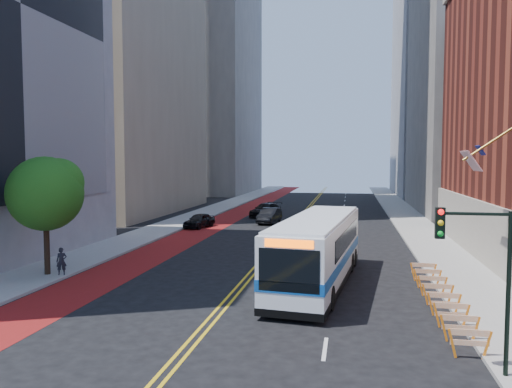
{
  "coord_description": "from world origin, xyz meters",
  "views": [
    {
      "loc": [
        5.6,
        -19.33,
        6.69
      ],
      "look_at": [
        0.43,
        8.0,
        4.74
      ],
      "focal_mm": 35.0,
      "sensor_mm": 36.0,
      "label": 1
    }
  ],
  "objects_px": {
    "traffic_signal": "(478,258)",
    "transit_bus": "(318,249)",
    "street_tree": "(47,191)",
    "car_c": "(266,210)",
    "car_b": "(269,216)",
    "car_a": "(199,220)",
    "pedestrian": "(62,261)"
  },
  "relations": [
    {
      "from": "traffic_signal",
      "to": "car_c",
      "type": "height_order",
      "value": "traffic_signal"
    },
    {
      "from": "traffic_signal",
      "to": "transit_bus",
      "type": "bearing_deg",
      "value": 117.21
    },
    {
      "from": "transit_bus",
      "to": "pedestrian",
      "type": "bearing_deg",
      "value": -169.31
    },
    {
      "from": "transit_bus",
      "to": "traffic_signal",
      "type": "bearing_deg",
      "value": -56.36
    },
    {
      "from": "street_tree",
      "to": "car_a",
      "type": "relative_size",
      "value": 1.62
    },
    {
      "from": "street_tree",
      "to": "car_c",
      "type": "height_order",
      "value": "street_tree"
    },
    {
      "from": "street_tree",
      "to": "pedestrian",
      "type": "relative_size",
      "value": 4.32
    },
    {
      "from": "car_a",
      "to": "car_c",
      "type": "xyz_separation_m",
      "value": [
        4.85,
        10.33,
        0.08
      ]
    },
    {
      "from": "street_tree",
      "to": "car_b",
      "type": "bearing_deg",
      "value": 71.57
    },
    {
      "from": "transit_bus",
      "to": "pedestrian",
      "type": "distance_m",
      "value": 14.45
    },
    {
      "from": "transit_bus",
      "to": "car_c",
      "type": "xyz_separation_m",
      "value": [
        -8.0,
        30.51,
        -1.12
      ]
    },
    {
      "from": "pedestrian",
      "to": "car_c",
      "type": "bearing_deg",
      "value": 50.75
    },
    {
      "from": "street_tree",
      "to": "transit_bus",
      "type": "distance_m",
      "value": 15.55
    },
    {
      "from": "car_a",
      "to": "car_c",
      "type": "relative_size",
      "value": 0.77
    },
    {
      "from": "car_b",
      "to": "pedestrian",
      "type": "bearing_deg",
      "value": -101.5
    },
    {
      "from": "car_a",
      "to": "pedestrian",
      "type": "height_order",
      "value": "pedestrian"
    },
    {
      "from": "street_tree",
      "to": "traffic_signal",
      "type": "bearing_deg",
      "value": -24.82
    },
    {
      "from": "traffic_signal",
      "to": "car_a",
      "type": "xyz_separation_m",
      "value": [
        -18.28,
        30.75,
        -3.02
      ]
    },
    {
      "from": "transit_bus",
      "to": "car_b",
      "type": "bearing_deg",
      "value": 111.42
    },
    {
      "from": "street_tree",
      "to": "car_c",
      "type": "relative_size",
      "value": 1.24
    },
    {
      "from": "traffic_signal",
      "to": "pedestrian",
      "type": "xyz_separation_m",
      "value": [
        -19.81,
        9.5,
        -2.8
      ]
    },
    {
      "from": "pedestrian",
      "to": "traffic_signal",
      "type": "bearing_deg",
      "value": -53.45
    },
    {
      "from": "car_a",
      "to": "car_c",
      "type": "bearing_deg",
      "value": 77.26
    },
    {
      "from": "car_c",
      "to": "pedestrian",
      "type": "relative_size",
      "value": 3.49
    },
    {
      "from": "traffic_signal",
      "to": "street_tree",
      "type": "bearing_deg",
      "value": 155.18
    },
    {
      "from": "street_tree",
      "to": "car_b",
      "type": "height_order",
      "value": "street_tree"
    },
    {
      "from": "traffic_signal",
      "to": "transit_bus",
      "type": "height_order",
      "value": "traffic_signal"
    },
    {
      "from": "transit_bus",
      "to": "car_b",
      "type": "xyz_separation_m",
      "value": [
        -6.63,
        24.76,
        -1.12
      ]
    },
    {
      "from": "car_a",
      "to": "car_b",
      "type": "distance_m",
      "value": 7.73
    },
    {
      "from": "car_a",
      "to": "car_b",
      "type": "relative_size",
      "value": 0.87
    },
    {
      "from": "traffic_signal",
      "to": "car_a",
      "type": "distance_m",
      "value": 35.9
    },
    {
      "from": "car_b",
      "to": "pedestrian",
      "type": "distance_m",
      "value": 26.97
    }
  ]
}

